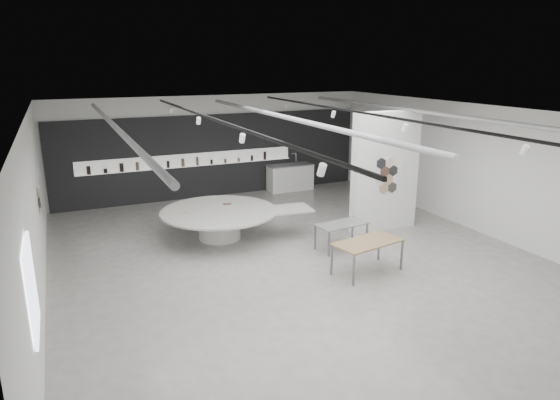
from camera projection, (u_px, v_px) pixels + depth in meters
name	position (u px, v px, depth m)	size (l,w,h in m)	color
room	(291.00, 181.00, 12.60)	(12.02, 14.02, 3.82)	#9A9792
back_wall_display	(213.00, 156.00, 18.84)	(11.80, 0.27, 3.10)	black
partition_column	(385.00, 172.00, 14.96)	(2.20, 0.38, 3.60)	white
display_island	(222.00, 220.00, 14.47)	(4.44, 3.65, 0.86)	white
sample_table_wood	(368.00, 244.00, 12.07)	(1.84, 1.17, 0.80)	olive
sample_table_stone	(342.00, 226.00, 13.65)	(1.47, 0.88, 0.72)	slate
kitchen_counter	(290.00, 177.00, 19.93)	(1.85, 0.75, 1.45)	white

